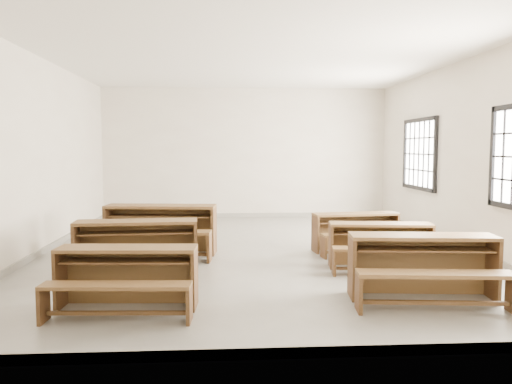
{
  "coord_description": "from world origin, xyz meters",
  "views": [
    {
      "loc": [
        -0.51,
        -8.16,
        1.72
      ],
      "look_at": [
        0.0,
        0.0,
        1.0
      ],
      "focal_mm": 35.0,
      "sensor_mm": 36.0,
      "label": 1
    }
  ],
  "objects": [
    {
      "name": "room",
      "position": [
        0.09,
        0.0,
        2.14
      ],
      "size": [
        8.5,
        8.5,
        3.2
      ],
      "color": "gray",
      "rests_on": "ground"
    },
    {
      "name": "desk_set_0",
      "position": [
        -1.56,
        -2.88,
        0.39
      ],
      "size": [
        1.52,
        0.85,
        0.67
      ],
      "rotation": [
        0.0,
        0.0,
        -0.06
      ],
      "color": "brown",
      "rests_on": "ground"
    },
    {
      "name": "desk_set_1",
      "position": [
        -1.72,
        -1.41,
        0.43
      ],
      "size": [
        1.69,
        0.94,
        0.74
      ],
      "rotation": [
        0.0,
        0.0,
        0.06
      ],
      "color": "brown",
      "rests_on": "ground"
    },
    {
      "name": "desk_set_2",
      "position": [
        -1.56,
        -0.09,
        0.47
      ],
      "size": [
        1.87,
        1.1,
        0.8
      ],
      "rotation": [
        0.0,
        0.0,
        -0.11
      ],
      "color": "brown",
      "rests_on": "ground"
    },
    {
      "name": "desk_set_3",
      "position": [
        1.73,
        -2.74,
        0.43
      ],
      "size": [
        1.71,
        1.01,
        0.74
      ],
      "rotation": [
        0.0,
        0.0,
        -0.1
      ],
      "color": "brown",
      "rests_on": "ground"
    },
    {
      "name": "desk_set_4",
      "position": [
        1.71,
        -1.27,
        0.38
      ],
      "size": [
        1.52,
        0.91,
        0.65
      ],
      "rotation": [
        0.0,
        0.0,
        -0.11
      ],
      "color": "brown",
      "rests_on": "ground"
    },
    {
      "name": "desk_set_5",
      "position": [
        1.67,
        -0.07,
        0.37
      ],
      "size": [
        1.5,
        0.9,
        0.64
      ],
      "rotation": [
        0.0,
        0.0,
        0.12
      ],
      "color": "brown",
      "rests_on": "ground"
    }
  ]
}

